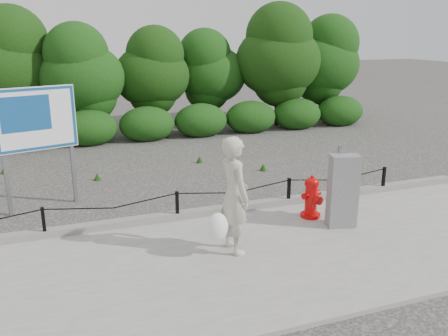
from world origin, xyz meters
The scene contains 9 objects.
ground centered at (0.00, 0.00, 0.00)m, with size 90.00×90.00×0.00m, color #2D2B28.
sidewalk centered at (0.00, -2.00, 0.04)m, with size 14.00×4.00×0.08m, color gray.
curb centered at (0.00, 0.05, 0.15)m, with size 14.00×0.22×0.14m, color slate.
chain_barrier centered at (0.00, 0.00, 0.46)m, with size 10.06×0.06×0.60m.
treeline centered at (0.69, 8.93, 2.51)m, with size 20.44×3.73×4.69m.
fire_hydrant centered at (2.59, -0.79, 0.50)m, with size 0.50×0.51×0.88m.
pedestrian centered at (0.53, -1.68, 1.06)m, with size 0.81×0.79×2.02m.
utility_cabinet centered at (2.89, -1.40, 0.79)m, with size 0.60×0.45×1.57m.
advertising_sign centered at (-2.49, 1.80, 1.86)m, with size 1.61×0.53×2.64m.
Camera 1 is at (-2.22, -8.62, 3.74)m, focal length 38.00 mm.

